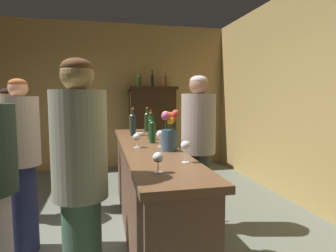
{
  "coord_description": "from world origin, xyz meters",
  "views": [
    {
      "loc": [
        0.12,
        -2.76,
        1.47
      ],
      "look_at": [
        0.77,
        0.12,
        1.17
      ],
      "focal_mm": 30.72,
      "sensor_mm": 36.0,
      "label": 1
    }
  ],
  "objects_px": {
    "wine_bottle_riesling": "(133,124)",
    "display_bottle_left": "(139,80)",
    "wine_bottle_rose": "(132,122)",
    "wine_bottle_chardonnay": "(151,124)",
    "cheese_plate": "(139,133)",
    "wine_glass_mid": "(160,135)",
    "display_cabinet": "(152,126)",
    "display_bottle_midleft": "(152,80)",
    "bartender": "(198,147)",
    "wine_bottle_malbec": "(151,128)",
    "flower_arrangement": "(170,131)",
    "patron_by_cabinet": "(11,149)",
    "patron_tall": "(81,185)",
    "patron_redhead": "(22,159)",
    "display_bottle_center": "(165,80)",
    "wine_bottle_pinot": "(147,121)",
    "wine_glass_spare": "(158,158)",
    "wine_glass_front": "(186,146)",
    "wine_bottle_merlot": "(152,130)",
    "patron_in_grey": "(73,144)",
    "bar_counter": "(148,191)",
    "wine_glass_rear": "(137,138)"
  },
  "relations": [
    {
      "from": "wine_bottle_riesling",
      "to": "patron_in_grey",
      "type": "height_order",
      "value": "patron_in_grey"
    },
    {
      "from": "display_bottle_midleft",
      "to": "patron_tall",
      "type": "relative_size",
      "value": 0.2
    },
    {
      "from": "wine_bottle_chardonnay",
      "to": "cheese_plate",
      "type": "bearing_deg",
      "value": 136.71
    },
    {
      "from": "display_bottle_left",
      "to": "patron_redhead",
      "type": "distance_m",
      "value": 3.41
    },
    {
      "from": "wine_glass_front",
      "to": "display_bottle_midleft",
      "type": "height_order",
      "value": "display_bottle_midleft"
    },
    {
      "from": "display_bottle_midleft",
      "to": "patron_tall",
      "type": "bearing_deg",
      "value": -105.68
    },
    {
      "from": "wine_bottle_pinot",
      "to": "flower_arrangement",
      "type": "bearing_deg",
      "value": -91.16
    },
    {
      "from": "patron_redhead",
      "to": "wine_bottle_pinot",
      "type": "bearing_deg",
      "value": 43.65
    },
    {
      "from": "wine_bottle_merlot",
      "to": "wine_bottle_chardonnay",
      "type": "bearing_deg",
      "value": 81.8
    },
    {
      "from": "wine_bottle_rose",
      "to": "display_bottle_left",
      "type": "bearing_deg",
      "value": 79.53
    },
    {
      "from": "patron_in_grey",
      "to": "display_cabinet",
      "type": "bearing_deg",
      "value": 126.96
    },
    {
      "from": "cheese_plate",
      "to": "display_bottle_center",
      "type": "distance_m",
      "value": 2.32
    },
    {
      "from": "wine_bottle_rose",
      "to": "wine_bottle_malbec",
      "type": "xyz_separation_m",
      "value": [
        0.14,
        -0.79,
        -0.01
      ]
    },
    {
      "from": "wine_bottle_chardonnay",
      "to": "wine_glass_spare",
      "type": "bearing_deg",
      "value": -98.08
    },
    {
      "from": "wine_bottle_chardonnay",
      "to": "patron_tall",
      "type": "xyz_separation_m",
      "value": [
        -0.75,
        -1.89,
        -0.19
      ]
    },
    {
      "from": "wine_bottle_rose",
      "to": "display_bottle_midleft",
      "type": "xyz_separation_m",
      "value": [
        0.6,
        1.78,
        0.7
      ]
    },
    {
      "from": "flower_arrangement",
      "to": "patron_tall",
      "type": "xyz_separation_m",
      "value": [
        -0.72,
        -0.74,
        -0.22
      ]
    },
    {
      "from": "display_cabinet",
      "to": "wine_glass_spare",
      "type": "distance_m",
      "value": 4.09
    },
    {
      "from": "cheese_plate",
      "to": "bartender",
      "type": "distance_m",
      "value": 1.02
    },
    {
      "from": "display_cabinet",
      "to": "display_bottle_left",
      "type": "distance_m",
      "value": 0.97
    },
    {
      "from": "wine_glass_front",
      "to": "wine_bottle_riesling",
      "type": "bearing_deg",
      "value": 97.91
    },
    {
      "from": "patron_redhead",
      "to": "display_bottle_center",
      "type": "bearing_deg",
      "value": 58.54
    },
    {
      "from": "bartender",
      "to": "cheese_plate",
      "type": "bearing_deg",
      "value": -49.37
    },
    {
      "from": "display_cabinet",
      "to": "patron_by_cabinet",
      "type": "distance_m",
      "value": 2.96
    },
    {
      "from": "display_bottle_midleft",
      "to": "wine_glass_spare",
      "type": "bearing_deg",
      "value": -99.23
    },
    {
      "from": "display_bottle_left",
      "to": "display_bottle_midleft",
      "type": "relative_size",
      "value": 0.87
    },
    {
      "from": "display_bottle_left",
      "to": "display_bottle_center",
      "type": "distance_m",
      "value": 0.53
    },
    {
      "from": "bar_counter",
      "to": "wine_glass_mid",
      "type": "height_order",
      "value": "wine_glass_mid"
    },
    {
      "from": "patron_by_cabinet",
      "to": "wine_glass_mid",
      "type": "bearing_deg",
      "value": 7.43
    },
    {
      "from": "patron_tall",
      "to": "wine_glass_front",
      "type": "bearing_deg",
      "value": -64.94
    },
    {
      "from": "wine_bottle_malbec",
      "to": "patron_by_cabinet",
      "type": "height_order",
      "value": "patron_by_cabinet"
    },
    {
      "from": "display_cabinet",
      "to": "display_bottle_midleft",
      "type": "distance_m",
      "value": 0.95
    },
    {
      "from": "flower_arrangement",
      "to": "patron_by_cabinet",
      "type": "xyz_separation_m",
      "value": [
        -1.65,
        1.18,
        -0.3
      ]
    },
    {
      "from": "wine_bottle_pinot",
      "to": "wine_glass_spare",
      "type": "relative_size",
      "value": 2.57
    },
    {
      "from": "bartender",
      "to": "patron_in_grey",
      "type": "bearing_deg",
      "value": -24.7
    },
    {
      "from": "display_cabinet",
      "to": "wine_bottle_malbec",
      "type": "xyz_separation_m",
      "value": [
        -0.46,
        -2.56,
        0.24
      ]
    },
    {
      "from": "wine_glass_mid",
      "to": "display_cabinet",
      "type": "bearing_deg",
      "value": 81.69
    },
    {
      "from": "wine_bottle_merlot",
      "to": "patron_redhead",
      "type": "height_order",
      "value": "patron_redhead"
    },
    {
      "from": "wine_bottle_rose",
      "to": "display_bottle_left",
      "type": "distance_m",
      "value": 1.93
    },
    {
      "from": "wine_bottle_chardonnay",
      "to": "patron_redhead",
      "type": "height_order",
      "value": "patron_redhead"
    },
    {
      "from": "wine_bottle_riesling",
      "to": "display_bottle_left",
      "type": "relative_size",
      "value": 1.21
    },
    {
      "from": "wine_bottle_malbec",
      "to": "display_bottle_midleft",
      "type": "distance_m",
      "value": 2.7
    },
    {
      "from": "wine_bottle_merlot",
      "to": "wine_glass_rear",
      "type": "xyz_separation_m",
      "value": [
        -0.19,
        -0.25,
        -0.04
      ]
    },
    {
      "from": "wine_bottle_chardonnay",
      "to": "cheese_plate",
      "type": "height_order",
      "value": "wine_bottle_chardonnay"
    },
    {
      "from": "bar_counter",
      "to": "wine_glass_front",
      "type": "bearing_deg",
      "value": -79.69
    },
    {
      "from": "wine_glass_rear",
      "to": "cheese_plate",
      "type": "distance_m",
      "value": 1.08
    },
    {
      "from": "flower_arrangement",
      "to": "display_bottle_midleft",
      "type": "height_order",
      "value": "display_bottle_midleft"
    },
    {
      "from": "wine_bottle_riesling",
      "to": "display_bottle_midleft",
      "type": "xyz_separation_m",
      "value": [
        0.62,
        2.18,
        0.69
      ]
    },
    {
      "from": "wine_bottle_pinot",
      "to": "bartender",
      "type": "relative_size",
      "value": 0.2
    },
    {
      "from": "display_bottle_left",
      "to": "patron_redhead",
      "type": "xyz_separation_m",
      "value": [
        -1.47,
        -2.94,
        -0.91
      ]
    }
  ]
}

